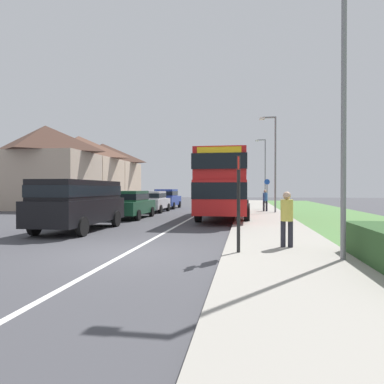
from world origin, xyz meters
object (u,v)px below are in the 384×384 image
at_px(double_decker_bus, 225,182).
at_px(pedestrian_walking_away, 265,199).
at_px(parked_van_black, 79,201).
at_px(street_lamp_far, 264,167).
at_px(parked_car_dark_green, 130,203).
at_px(parked_car_blue, 167,198).
at_px(street_lamp_mid, 274,158).
at_px(parked_car_silver, 152,201).
at_px(street_lamp_near, 339,83).
at_px(pedestrian_at_stop, 287,217).
at_px(cycle_route_sign, 267,193).
at_px(bus_stop_sign, 239,197).

height_order(double_decker_bus, pedestrian_walking_away, double_decker_bus).
bearing_deg(parked_van_black, street_lamp_far, 70.69).
bearing_deg(parked_car_dark_green, parked_car_blue, 90.95).
height_order(double_decker_bus, street_lamp_mid, street_lamp_mid).
height_order(parked_car_silver, pedestrian_walking_away, pedestrian_walking_away).
distance_m(street_lamp_near, street_lamp_far, 30.45).
relative_size(parked_car_blue, pedestrian_at_stop, 2.56).
xyz_separation_m(cycle_route_sign, street_lamp_near, (0.39, -19.80, 2.76)).
xyz_separation_m(pedestrian_at_stop, street_lamp_mid, (0.79, 14.24, 2.91)).
relative_size(cycle_route_sign, street_lamp_near, 0.35).
distance_m(double_decker_bus, street_lamp_near, 12.75).
xyz_separation_m(pedestrian_at_stop, street_lamp_far, (0.94, 28.95, 3.18)).
distance_m(parked_van_black, cycle_route_sign, 17.09).
distance_m(parked_car_blue, street_lamp_near, 23.14).
distance_m(parked_car_silver, pedestrian_at_stop, 16.79).
relative_size(parked_car_dark_green, parked_car_blue, 1.04).
bearing_deg(bus_stop_sign, street_lamp_mid, 82.13).
height_order(parked_car_silver, street_lamp_mid, street_lamp_mid).
bearing_deg(street_lamp_mid, parked_van_black, -129.25).
relative_size(parked_car_blue, pedestrian_walking_away, 2.56).
bearing_deg(pedestrian_at_stop, street_lamp_far, 88.14).
relative_size(parked_car_blue, bus_stop_sign, 1.64).
xyz_separation_m(double_decker_bus, parked_car_dark_green, (-5.50, -1.21, -1.25)).
distance_m(pedestrian_walking_away, bus_stop_sign, 16.40).
height_order(parked_car_blue, cycle_route_sign, cycle_route_sign).
height_order(parked_car_dark_green, street_lamp_mid, street_lamp_mid).
height_order(double_decker_bus, parked_car_silver, double_decker_bus).
xyz_separation_m(bus_stop_sign, street_lamp_near, (2.30, -0.53, 2.65)).
relative_size(double_decker_bus, street_lamp_mid, 1.53).
xyz_separation_m(double_decker_bus, street_lamp_far, (3.26, 18.30, 2.02)).
xyz_separation_m(parked_car_dark_green, street_lamp_far, (8.76, 19.51, 3.26)).
distance_m(parked_car_blue, street_lamp_mid, 10.69).
height_order(parked_car_silver, street_lamp_far, street_lamp_far).
xyz_separation_m(parked_car_silver, parked_car_blue, (-0.03, 4.79, 0.06)).
bearing_deg(street_lamp_mid, double_decker_bus, -130.84).
relative_size(parked_car_blue, street_lamp_far, 0.59).
xyz_separation_m(parked_car_silver, street_lamp_far, (8.90, 14.16, 3.29)).
height_order(pedestrian_walking_away, street_lamp_far, street_lamp_far).
bearing_deg(street_lamp_far, street_lamp_near, -89.92).
distance_m(parked_car_blue, cycle_route_sign, 8.69).
xyz_separation_m(parked_van_black, parked_car_dark_green, (0.15, 5.92, -0.36)).
bearing_deg(parked_car_blue, street_lamp_far, 46.39).
bearing_deg(bus_stop_sign, parked_car_blue, 107.99).
height_order(parked_car_dark_green, street_lamp_far, street_lamp_far).
bearing_deg(parked_car_silver, double_decker_bus, -36.25).
relative_size(cycle_route_sign, street_lamp_mid, 0.38).
relative_size(pedestrian_at_stop, pedestrian_walking_away, 1.00).
distance_m(parked_car_silver, street_lamp_mid, 9.27).
relative_size(parked_car_silver, bus_stop_sign, 1.54).
bearing_deg(street_lamp_near, street_lamp_mid, 90.70).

